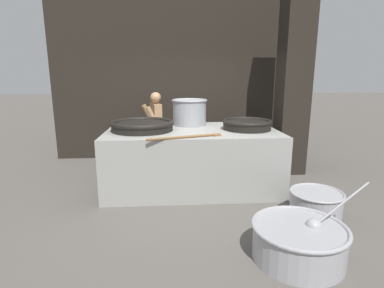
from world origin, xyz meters
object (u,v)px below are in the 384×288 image
(prep_bowl_vegetables, at_px, (299,240))
(prep_bowl_meat, at_px, (316,204))
(cook, at_px, (156,128))
(giant_wok_far, at_px, (247,124))
(stock_pot, at_px, (190,112))
(giant_wok_near, at_px, (142,125))

(prep_bowl_vegetables, height_order, prep_bowl_meat, prep_bowl_vegetables)
(prep_bowl_vegetables, bearing_deg, cook, 115.59)
(giant_wok_far, bearing_deg, prep_bowl_vegetables, -89.30)
(giant_wok_far, xyz_separation_m, prep_bowl_meat, (0.63, -1.37, -0.89))
(prep_bowl_vegetables, bearing_deg, giant_wok_far, 90.70)
(prep_bowl_meat, bearing_deg, stock_pot, 129.76)
(stock_pot, bearing_deg, prep_bowl_meat, -50.24)
(stock_pot, height_order, cook, cook)
(giant_wok_near, xyz_separation_m, cook, (0.17, 1.19, -0.24))
(giant_wok_far, bearing_deg, cook, 143.25)
(cook, distance_m, prep_bowl_vegetables, 3.86)
(giant_wok_near, xyz_separation_m, prep_bowl_meat, (2.42, -1.38, -0.89))
(giant_wok_near, height_order, prep_bowl_meat, giant_wok_near)
(cook, height_order, prep_bowl_meat, cook)
(stock_pot, relative_size, prep_bowl_meat, 0.93)
(giant_wok_near, bearing_deg, giant_wok_far, -0.56)
(cook, relative_size, prep_bowl_vegetables, 1.24)
(giant_wok_near, relative_size, prep_bowl_vegetables, 0.82)
(giant_wok_far, xyz_separation_m, cook, (-1.61, 1.21, -0.24))
(stock_pot, height_order, prep_bowl_vegetables, stock_pot)
(prep_bowl_meat, bearing_deg, giant_wok_far, 114.92)
(giant_wok_far, relative_size, cook, 0.53)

